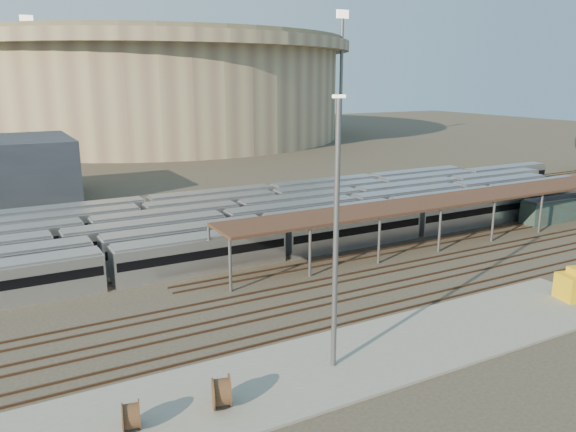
# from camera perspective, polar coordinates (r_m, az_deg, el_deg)

# --- Properties ---
(ground) EXTENTS (420.00, 420.00, 0.00)m
(ground) POSITION_cam_1_polar(r_m,az_deg,el_deg) (55.38, 2.40, -6.63)
(ground) COLOR #383026
(ground) RESTS_ON ground
(apron) EXTENTS (50.00, 9.00, 0.20)m
(apron) POSITION_cam_1_polar(r_m,az_deg,el_deg) (41.40, 7.29, -14.06)
(apron) COLOR gray
(apron) RESTS_ON ground
(subway_trains) EXTENTS (129.11, 23.90, 3.60)m
(subway_trains) POSITION_cam_1_polar(r_m,az_deg,el_deg) (70.66, -5.20, -0.57)
(subway_trains) COLOR silver
(subway_trains) RESTS_ON ground
(inspection_shed) EXTENTS (60.30, 6.00, 5.30)m
(inspection_shed) POSITION_cam_1_polar(r_m,az_deg,el_deg) (70.22, 16.31, 1.50)
(inspection_shed) COLOR slate
(inspection_shed) RESTS_ON ground
(empty_tracks) EXTENTS (170.00, 9.62, 0.18)m
(empty_tracks) POSITION_cam_1_polar(r_m,az_deg,el_deg) (51.43, 5.30, -8.24)
(empty_tracks) COLOR #4C3323
(empty_tracks) RESTS_ON ground
(stadium) EXTENTS (124.00, 124.00, 32.50)m
(stadium) POSITION_cam_1_polar(r_m,az_deg,el_deg) (191.53, -13.22, 12.73)
(stadium) COLOR tan
(stadium) RESTS_ON ground
(floodlight_2) EXTENTS (4.00, 1.00, 38.40)m
(floodlight_2) POSITION_cam_1_polar(r_m,az_deg,el_deg) (173.82, 5.43, 14.31)
(floodlight_2) COLOR slate
(floodlight_2) RESTS_ON ground
(floodlight_3) EXTENTS (4.00, 1.00, 38.40)m
(floodlight_3) POSITION_cam_1_polar(r_m,az_deg,el_deg) (205.06, -24.56, 13.09)
(floodlight_3) COLOR slate
(floodlight_3) RESTS_ON ground
(teal_boxcar) EXTENTS (13.60, 3.26, 3.15)m
(teal_boxcar) POSITION_cam_1_polar(r_m,az_deg,el_deg) (86.79, 26.08, 0.63)
(teal_boxcar) COLOR #204A50
(teal_boxcar) RESTS_ON ground
(cable_reel_west) EXTENTS (1.25, 1.82, 1.66)m
(cable_reel_west) POSITION_cam_1_polar(r_m,az_deg,el_deg) (34.46, -15.64, -18.98)
(cable_reel_west) COLOR brown
(cable_reel_west) RESTS_ON apron
(cable_reel_east) EXTENTS (1.56, 2.13, 1.91)m
(cable_reel_east) POSITION_cam_1_polar(r_m,az_deg,el_deg) (35.39, -6.77, -17.33)
(cable_reel_east) COLOR brown
(cable_reel_east) RESTS_ON apron
(yard_light_pole) EXTENTS (0.81, 0.36, 18.22)m
(yard_light_pole) POSITION_cam_1_polar(r_m,az_deg,el_deg) (36.53, 4.89, -2.11)
(yard_light_pole) COLOR slate
(yard_light_pole) RESTS_ON apron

